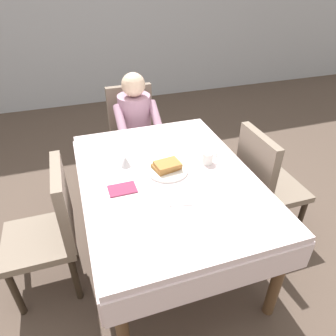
{
  "coord_description": "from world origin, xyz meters",
  "views": [
    {
      "loc": [
        -0.51,
        -1.57,
        1.91
      ],
      "look_at": [
        0.01,
        0.02,
        0.79
      ],
      "focal_mm": 32.97,
      "sensor_mm": 36.0,
      "label": 1
    }
  ],
  "objects_px": {
    "plate_breakfast": "(167,170)",
    "fork_left_of_plate": "(140,178)",
    "chair_left_side": "(52,225)",
    "syrup_pitcher": "(125,161)",
    "diner_person": "(136,122)",
    "cup_coffee": "(208,158)",
    "chair_diner": "(133,128)",
    "chair_right_side": "(264,180)",
    "breakfast_stack": "(167,165)",
    "knife_right_of_plate": "(195,167)",
    "spoon_near_edge": "(182,205)",
    "dining_table_main": "(168,187)"
  },
  "relations": [
    {
      "from": "cup_coffee",
      "to": "fork_left_of_plate",
      "type": "bearing_deg",
      "value": -176.75
    },
    {
      "from": "spoon_near_edge",
      "to": "plate_breakfast",
      "type": "bearing_deg",
      "value": 99.81
    },
    {
      "from": "fork_left_of_plate",
      "to": "spoon_near_edge",
      "type": "height_order",
      "value": "same"
    },
    {
      "from": "spoon_near_edge",
      "to": "dining_table_main",
      "type": "bearing_deg",
      "value": 101.67
    },
    {
      "from": "knife_right_of_plate",
      "to": "fork_left_of_plate",
      "type": "bearing_deg",
      "value": 95.67
    },
    {
      "from": "breakfast_stack",
      "to": "knife_right_of_plate",
      "type": "bearing_deg",
      "value": -8.42
    },
    {
      "from": "diner_person",
      "to": "chair_left_side",
      "type": "height_order",
      "value": "diner_person"
    },
    {
      "from": "chair_left_side",
      "to": "plate_breakfast",
      "type": "xyz_separation_m",
      "value": [
        0.78,
        0.05,
        0.22
      ]
    },
    {
      "from": "diner_person",
      "to": "breakfast_stack",
      "type": "xyz_separation_m",
      "value": [
        -0.01,
        -0.95,
        0.11
      ]
    },
    {
      "from": "syrup_pitcher",
      "to": "knife_right_of_plate",
      "type": "bearing_deg",
      "value": -20.83
    },
    {
      "from": "fork_left_of_plate",
      "to": "breakfast_stack",
      "type": "bearing_deg",
      "value": -86.31
    },
    {
      "from": "chair_left_side",
      "to": "cup_coffee",
      "type": "bearing_deg",
      "value": -86.83
    },
    {
      "from": "chair_diner",
      "to": "plate_breakfast",
      "type": "xyz_separation_m",
      "value": [
        -0.01,
        -1.12,
        0.22
      ]
    },
    {
      "from": "chair_right_side",
      "to": "diner_person",
      "type": "bearing_deg",
      "value": -143.55
    },
    {
      "from": "knife_right_of_plate",
      "to": "spoon_near_edge",
      "type": "distance_m",
      "value": 0.4
    },
    {
      "from": "diner_person",
      "to": "cup_coffee",
      "type": "distance_m",
      "value": 1.0
    },
    {
      "from": "cup_coffee",
      "to": "syrup_pitcher",
      "type": "distance_m",
      "value": 0.57
    },
    {
      "from": "syrup_pitcher",
      "to": "fork_left_of_plate",
      "type": "bearing_deg",
      "value": -69.88
    },
    {
      "from": "chair_diner",
      "to": "breakfast_stack",
      "type": "relative_size",
      "value": 4.79
    },
    {
      "from": "chair_left_side",
      "to": "knife_right_of_plate",
      "type": "bearing_deg",
      "value": -88.11
    },
    {
      "from": "chair_diner",
      "to": "chair_right_side",
      "type": "bearing_deg",
      "value": 122.62
    },
    {
      "from": "chair_diner",
      "to": "spoon_near_edge",
      "type": "bearing_deg",
      "value": 88.67
    },
    {
      "from": "plate_breakfast",
      "to": "fork_left_of_plate",
      "type": "bearing_deg",
      "value": -173.99
    },
    {
      "from": "diner_person",
      "to": "spoon_near_edge",
      "type": "distance_m",
      "value": 1.32
    },
    {
      "from": "breakfast_stack",
      "to": "plate_breakfast",
      "type": "bearing_deg",
      "value": -89.25
    },
    {
      "from": "syrup_pitcher",
      "to": "spoon_near_edge",
      "type": "relative_size",
      "value": 0.53
    },
    {
      "from": "chair_left_side",
      "to": "cup_coffee",
      "type": "relative_size",
      "value": 8.23
    },
    {
      "from": "dining_table_main",
      "to": "chair_left_side",
      "type": "xyz_separation_m",
      "value": [
        -0.77,
        0.0,
        -0.12
      ]
    },
    {
      "from": "dining_table_main",
      "to": "chair_right_side",
      "type": "xyz_separation_m",
      "value": [
        0.77,
        0.0,
        -0.12
      ]
    },
    {
      "from": "chair_right_side",
      "to": "chair_left_side",
      "type": "xyz_separation_m",
      "value": [
        -1.54,
        0.0,
        0.0
      ]
    },
    {
      "from": "fork_left_of_plate",
      "to": "knife_right_of_plate",
      "type": "distance_m",
      "value": 0.38
    },
    {
      "from": "chair_right_side",
      "to": "syrup_pitcher",
      "type": "relative_size",
      "value": 11.62
    },
    {
      "from": "breakfast_stack",
      "to": "chair_right_side",
      "type": "bearing_deg",
      "value": -4.55
    },
    {
      "from": "diner_person",
      "to": "chair_diner",
      "type": "bearing_deg",
      "value": -90.0
    },
    {
      "from": "plate_breakfast",
      "to": "spoon_near_edge",
      "type": "distance_m",
      "value": 0.36
    },
    {
      "from": "cup_coffee",
      "to": "knife_right_of_plate",
      "type": "xyz_separation_m",
      "value": [
        -0.11,
        -0.03,
        -0.04
      ]
    },
    {
      "from": "breakfast_stack",
      "to": "fork_left_of_plate",
      "type": "relative_size",
      "value": 1.08
    },
    {
      "from": "spoon_near_edge",
      "to": "syrup_pitcher",
      "type": "bearing_deg",
      "value": 128.07
    },
    {
      "from": "chair_left_side",
      "to": "fork_left_of_plate",
      "type": "bearing_deg",
      "value": -86.9
    },
    {
      "from": "diner_person",
      "to": "syrup_pitcher",
      "type": "bearing_deg",
      "value": 72.31
    },
    {
      "from": "breakfast_stack",
      "to": "spoon_near_edge",
      "type": "distance_m",
      "value": 0.37
    },
    {
      "from": "chair_left_side",
      "to": "diner_person",
      "type": "bearing_deg",
      "value": -38.01
    },
    {
      "from": "chair_left_side",
      "to": "syrup_pitcher",
      "type": "height_order",
      "value": "chair_left_side"
    },
    {
      "from": "chair_diner",
      "to": "cup_coffee",
      "type": "relative_size",
      "value": 8.23
    },
    {
      "from": "chair_diner",
      "to": "breakfast_stack",
      "type": "bearing_deg",
      "value": 89.58
    },
    {
      "from": "chair_left_side",
      "to": "fork_left_of_plate",
      "type": "relative_size",
      "value": 5.17
    },
    {
      "from": "chair_diner",
      "to": "spoon_near_edge",
      "type": "distance_m",
      "value": 1.49
    },
    {
      "from": "breakfast_stack",
      "to": "cup_coffee",
      "type": "height_order",
      "value": "cup_coffee"
    },
    {
      "from": "syrup_pitcher",
      "to": "chair_diner",
      "type": "bearing_deg",
      "value": 75.02
    },
    {
      "from": "chair_left_side",
      "to": "syrup_pitcher",
      "type": "distance_m",
      "value": 0.62
    }
  ]
}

